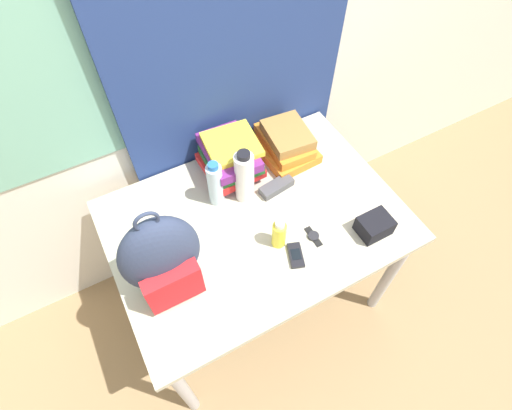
{
  "coord_description": "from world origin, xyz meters",
  "views": [
    {
      "loc": [
        -0.42,
        -0.36,
        2.09
      ],
      "look_at": [
        0.0,
        0.41,
        0.84
      ],
      "focal_mm": 28.0,
      "sensor_mm": 36.0,
      "label": 1
    }
  ],
  "objects": [
    {
      "name": "water_bottle",
      "position": [
        -0.1,
        0.57,
        0.85
      ],
      "size": [
        0.06,
        0.06,
        0.23
      ],
      "color": "silver",
      "rests_on": "desk"
    },
    {
      "name": "cell_phone",
      "position": [
        0.05,
        0.19,
        0.75
      ],
      "size": [
        0.08,
        0.11,
        0.02
      ],
      "color": "black",
      "rests_on": "desk"
    },
    {
      "name": "ground_plane",
      "position": [
        0.0,
        0.0,
        0.0
      ],
      "size": [
        12.0,
        12.0,
        0.0
      ],
      "primitive_type": "plane",
      "color": "#8C704C"
    },
    {
      "name": "desk",
      "position": [
        0.0,
        0.41,
        0.65
      ],
      "size": [
        1.16,
        0.82,
        0.74
      ],
      "color": "#B7B299",
      "rests_on": "ground_plane"
    },
    {
      "name": "wristwatch",
      "position": [
        0.16,
        0.23,
        0.74
      ],
      "size": [
        0.04,
        0.1,
        0.01
      ],
      "color": "black",
      "rests_on": "desk"
    },
    {
      "name": "backpack",
      "position": [
        -0.4,
        0.32,
        0.92
      ],
      "size": [
        0.27,
        0.19,
        0.43
      ],
      "color": "#2D3851",
      "rests_on": "desk"
    },
    {
      "name": "sunglasses_case",
      "position": [
        0.15,
        0.51,
        0.76
      ],
      "size": [
        0.16,
        0.08,
        0.04
      ],
      "color": "#47474C",
      "rests_on": "desk"
    },
    {
      "name": "book_stack_left",
      "position": [
        0.02,
        0.67,
        0.83
      ],
      "size": [
        0.24,
        0.28,
        0.19
      ],
      "color": "#6B2370",
      "rests_on": "desk"
    },
    {
      "name": "sunscreen_bottle",
      "position": [
        0.02,
        0.27,
        0.8
      ],
      "size": [
        0.05,
        0.05,
        0.14
      ],
      "color": "yellow",
      "rests_on": "desk"
    },
    {
      "name": "sports_bottle",
      "position": [
        0.02,
        0.54,
        0.86
      ],
      "size": [
        0.08,
        0.08,
        0.26
      ],
      "color": "white",
      "rests_on": "desk"
    },
    {
      "name": "curtain_blue",
      "position": [
        0.15,
        0.85,
        1.25
      ],
      "size": [
        0.99,
        0.04,
        2.5
      ],
      "color": "navy",
      "rests_on": "ground_plane"
    },
    {
      "name": "book_stack_center",
      "position": [
        0.29,
        0.67,
        0.8
      ],
      "size": [
        0.23,
        0.3,
        0.14
      ],
      "color": "orange",
      "rests_on": "desk"
    },
    {
      "name": "wall_back",
      "position": [
        -0.0,
        0.91,
        1.25
      ],
      "size": [
        6.0,
        0.06,
        2.5
      ],
      "color": "silver",
      "rests_on": "ground_plane"
    },
    {
      "name": "camera_pouch",
      "position": [
        0.38,
        0.14,
        0.78
      ],
      "size": [
        0.13,
        0.1,
        0.08
      ],
      "color": "black",
      "rests_on": "desk"
    }
  ]
}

